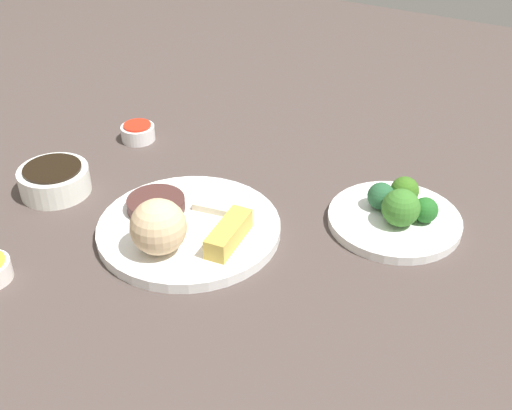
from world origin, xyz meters
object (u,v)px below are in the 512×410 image
at_px(main_plate, 192,230).
at_px(broccoli_plate, 394,220).
at_px(soy_sauce_bowl, 55,181).
at_px(sauce_ramekin_sweet_and_sour, 138,133).

height_order(main_plate, broccoli_plate, main_plate).
relative_size(main_plate, broccoli_plate, 1.35).
xyz_separation_m(main_plate, soy_sauce_bowl, (-0.25, -0.01, 0.01)).
bearing_deg(sauce_ramekin_sweet_and_sour, soy_sauce_bowl, -91.97).
distance_m(main_plate, soy_sauce_bowl, 0.25).
bearing_deg(main_plate, soy_sauce_bowl, -177.48).
distance_m(main_plate, broccoli_plate, 0.30).
distance_m(broccoli_plate, soy_sauce_bowl, 0.53).
xyz_separation_m(main_plate, sauce_ramekin_sweet_and_sour, (-0.24, 0.19, 0.01)).
relative_size(broccoli_plate, soy_sauce_bowl, 1.78).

